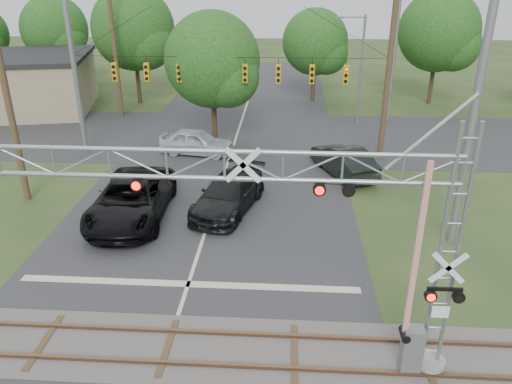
# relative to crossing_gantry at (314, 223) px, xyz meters

# --- Properties ---
(road_main) EXTENTS (14.00, 90.00, 0.02)m
(road_main) POSITION_rel_crossing_gantry_xyz_m (-4.37, 8.36, -4.78)
(road_main) COLOR #2A2A2C
(road_main) RESTS_ON ground
(road_cross) EXTENTS (90.00, 12.00, 0.02)m
(road_cross) POSITION_rel_crossing_gantry_xyz_m (-4.37, 22.36, -4.78)
(road_cross) COLOR #2A2A2C
(road_cross) RESTS_ON ground
(railroad_track) EXTENTS (90.00, 3.20, 0.17)m
(railroad_track) POSITION_rel_crossing_gantry_xyz_m (-4.37, 0.36, -4.76)
(railroad_track) COLOR #4C4742
(railroad_track) RESTS_ON ground
(crossing_gantry) EXTENTS (12.58, 0.98, 7.64)m
(crossing_gantry) POSITION_rel_crossing_gantry_xyz_m (0.00, 0.00, 0.00)
(crossing_gantry) COLOR gray
(crossing_gantry) RESTS_ON ground
(traffic_signal_span) EXTENTS (19.34, 0.36, 11.50)m
(traffic_signal_span) POSITION_rel_crossing_gantry_xyz_m (-3.51, 18.36, 0.84)
(traffic_signal_span) COLOR slate
(traffic_signal_span) RESTS_ON ground
(pickup_black) EXTENTS (3.50, 7.14, 1.95)m
(pickup_black) POSITION_rel_crossing_gantry_xyz_m (-8.07, 9.28, -3.82)
(pickup_black) COLOR black
(pickup_black) RESTS_ON ground
(car_dark) EXTENTS (3.77, 6.21, 1.68)m
(car_dark) POSITION_rel_crossing_gantry_xyz_m (-3.56, 10.45, -3.95)
(car_dark) COLOR black
(car_dark) RESTS_ON ground
(sedan_silver) EXTENTS (5.03, 2.69, 1.63)m
(sedan_silver) POSITION_rel_crossing_gantry_xyz_m (-6.55, 18.48, -3.98)
(sedan_silver) COLOR silver
(sedan_silver) RESTS_ON ground
(suv_dark) EXTENTS (3.75, 5.58, 1.74)m
(suv_dark) POSITION_rel_crossing_gantry_xyz_m (2.55, 15.55, -3.93)
(suv_dark) COLOR black
(suv_dark) RESTS_ON ground
(streetlight) EXTENTS (2.15, 0.22, 8.05)m
(streetlight) POSITION_rel_crossing_gantry_xyz_m (4.44, 26.02, -0.29)
(streetlight) COLOR slate
(streetlight) RESTS_ON ground
(utility_poles) EXTENTS (24.78, 27.12, 13.17)m
(utility_poles) POSITION_rel_crossing_gantry_xyz_m (-1.60, 21.57, 1.40)
(utility_poles) COLOR #44361F
(utility_poles) RESTS_ON ground
(treeline) EXTENTS (58.27, 22.43, 9.87)m
(treeline) POSITION_rel_crossing_gantry_xyz_m (-6.04, 31.68, 0.95)
(treeline) COLOR #372819
(treeline) RESTS_ON ground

